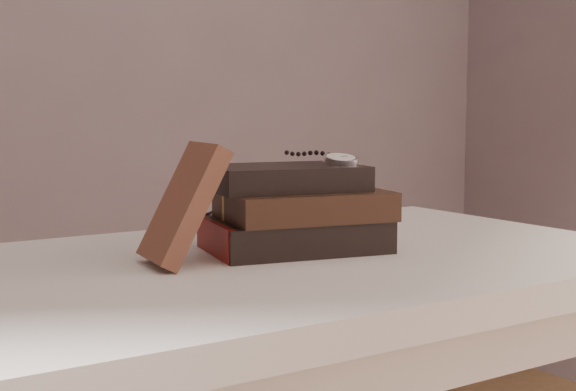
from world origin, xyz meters
TOP-DOWN VIEW (x-y plane):
  - table at (0.00, 0.35)m, footprint 1.00×0.60m
  - book_stack at (0.04, 0.38)m, footprint 0.26×0.20m
  - journal at (-0.13, 0.36)m, footprint 0.10×0.11m
  - pocket_watch at (0.10, 0.36)m, footprint 0.06×0.15m
  - eyeglasses at (-0.02, 0.47)m, footprint 0.12×0.13m

SIDE VIEW (x-z plane):
  - table at x=0.00m, z-range 0.28..1.03m
  - book_stack at x=0.04m, z-range 0.75..0.86m
  - eyeglasses at x=-0.02m, z-range 0.79..0.84m
  - journal at x=-0.13m, z-range 0.75..0.90m
  - pocket_watch at x=0.10m, z-range 0.86..0.88m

